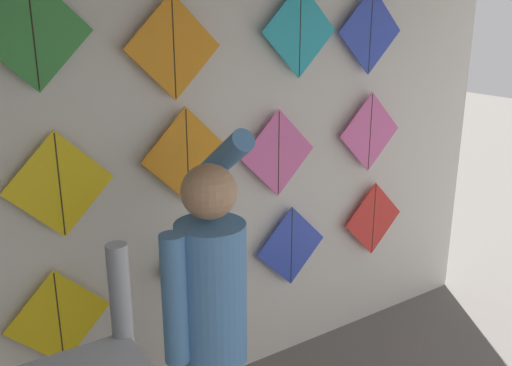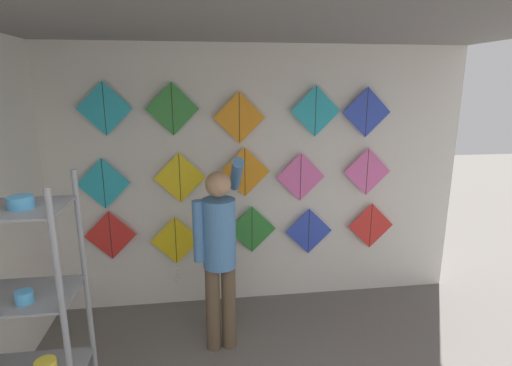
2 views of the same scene
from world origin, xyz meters
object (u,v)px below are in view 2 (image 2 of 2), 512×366
object	(u,v)px
kite_0	(111,235)
kite_14	(367,112)
kite_8	(301,177)
kite_13	(316,111)
shopkeeper	(219,245)
kite_11	(172,109)
kite_10	(104,109)
kite_12	(239,118)
kite_5	(103,184)
kite_3	(309,231)
kite_7	(245,172)
kite_9	(367,172)
kite_6	(180,178)
kite_4	(371,226)
kite_1	(176,244)
kite_2	(252,229)

from	to	relation	value
kite_0	kite_14	xyz separation A→B (m)	(2.72, 0.00, 1.25)
kite_8	kite_13	bearing A→B (deg)	0.00
shopkeeper	kite_11	world-z (taller)	kite_11
kite_10	kite_12	distance (m)	1.32
kite_5	kite_3	bearing A→B (deg)	0.00
kite_7	kite_8	bearing A→B (deg)	0.00
shopkeeper	kite_12	world-z (taller)	kite_12
kite_5	kite_9	distance (m)	2.79
kite_6	kite_7	xyz separation A→B (m)	(0.68, 0.00, 0.04)
kite_6	kite_12	bearing A→B (deg)	0.00
kite_14	kite_4	bearing A→B (deg)	0.00
kite_1	kite_9	xyz separation A→B (m)	(2.10, 0.00, 0.74)
kite_2	kite_11	size ratio (longest dim) A/B	1.00
kite_0	kite_1	bearing A→B (deg)	-0.09
kite_6	kite_4	bearing A→B (deg)	0.00
kite_1	kite_13	distance (m)	2.05
kite_9	kite_13	size ratio (longest dim) A/B	1.00
kite_1	kite_5	xyz separation A→B (m)	(-0.69, 0.00, 0.69)
kite_2	kite_10	bearing A→B (deg)	180.00
kite_0	kite_9	world-z (taller)	kite_9
kite_7	kite_8	world-z (taller)	kite_7
kite_6	kite_13	bearing A→B (deg)	0.00
kite_3	kite_4	bearing A→B (deg)	0.00
kite_6	kite_7	distance (m)	0.68
kite_0	kite_7	distance (m)	1.55
shopkeeper	kite_8	size ratio (longest dim) A/B	3.38
shopkeeper	kite_8	bearing A→B (deg)	34.26
kite_0	kite_9	size ratio (longest dim) A/B	1.00
kite_0	kite_14	size ratio (longest dim) A/B	1.00
kite_14	shopkeeper	bearing A→B (deg)	-154.14
kite_11	kite_5	bearing A→B (deg)	180.00
kite_12	kite_14	distance (m)	1.36
kite_8	kite_14	world-z (taller)	kite_14
kite_4	kite_12	xyz separation A→B (m)	(-1.49, 0.00, 1.24)
kite_11	kite_12	world-z (taller)	kite_11
kite_0	kite_11	xyz separation A→B (m)	(0.70, 0.00, 1.30)
kite_13	shopkeeper	bearing A→B (deg)	-143.49
kite_7	kite_14	xyz separation A→B (m)	(1.30, 0.00, 0.61)
kite_4	kite_7	distance (m)	1.59
shopkeeper	kite_10	size ratio (longest dim) A/B	3.38
kite_5	kite_12	world-z (taller)	kite_12
kite_10	kite_13	bearing A→B (deg)	0.00
kite_4	kite_9	bearing A→B (deg)	180.00
kite_7	kite_12	size ratio (longest dim) A/B	1.00
shopkeeper	kite_13	bearing A→B (deg)	30.26
kite_2	kite_4	bearing A→B (deg)	0.00
kite_6	kite_11	xyz separation A→B (m)	(-0.04, 0.00, 0.70)
kite_1	kite_12	distance (m)	1.51
kite_6	kite_14	xyz separation A→B (m)	(1.98, 0.00, 0.65)
kite_8	kite_0	bearing A→B (deg)	180.00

